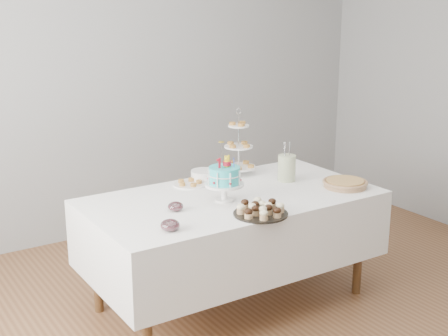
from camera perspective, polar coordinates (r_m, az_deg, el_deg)
floor at (r=4.20m, az=3.02°, el=-13.67°), size 5.00×5.00×0.00m
walls at (r=3.73m, az=3.32°, el=4.75°), size 5.04×4.04×2.70m
table at (r=4.19m, az=0.72°, el=-5.50°), size 1.92×1.02×0.77m
birthday_cake at (r=3.97m, az=0.03°, el=-1.60°), size 0.25×0.25×0.39m
cupcake_tray at (r=3.76m, az=3.37°, el=-3.75°), size 0.33×0.33×0.08m
pie at (r=4.37m, az=11.01°, el=-1.37°), size 0.31×0.31×0.05m
tiered_stand at (r=4.55m, az=1.34°, el=1.94°), size 0.25×0.25×0.50m
plate_stack at (r=4.44m, az=-1.83°, el=-0.69°), size 0.19×0.19×0.07m
pastry_plate at (r=4.33m, az=-3.18°, el=-1.41°), size 0.23×0.23×0.03m
jam_bowl_a at (r=3.52m, az=-4.96°, el=-5.25°), size 0.11×0.11×0.07m
jam_bowl_b at (r=3.83m, az=-4.45°, el=-3.53°), size 0.10×0.10×0.06m
utensil_pitcher at (r=4.44m, az=5.76°, el=0.10°), size 0.13×0.13×0.28m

